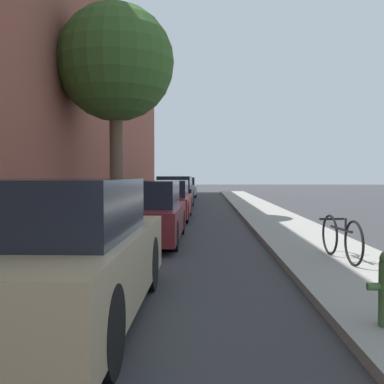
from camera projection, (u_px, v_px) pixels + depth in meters
ground_plane at (186, 224)px, 14.57m from camera, size 120.00×120.00×0.00m
sidewalk_left at (95, 222)px, 14.66m from camera, size 2.00×52.00×0.12m
sidewalk_right at (279, 222)px, 14.48m from camera, size 2.00×52.00×0.12m
building_facade_left at (51, 67)px, 14.52m from camera, size 0.70×52.00×9.85m
parked_car_champagne at (57, 255)px, 4.80m from camera, size 1.75×4.30×1.50m
parked_car_maroon at (144, 213)px, 10.69m from camera, size 1.72×4.41×1.41m
parked_car_red at (164, 201)px, 16.14m from camera, size 1.80×4.69×1.35m
parked_car_black at (175, 193)px, 21.90m from camera, size 1.71×4.19×1.48m
parked_car_navy at (178, 189)px, 27.47m from camera, size 1.79×3.99×1.46m
parked_car_white at (184, 188)px, 32.16m from camera, size 1.76×3.92×1.37m
street_tree_far at (116, 64)px, 14.95m from camera, size 3.77×3.77×6.94m
bicycle at (341, 238)px, 7.71m from camera, size 0.44×1.76×0.72m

